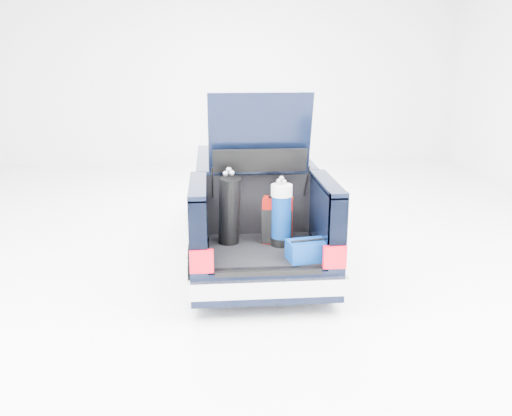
{
  "coord_description": "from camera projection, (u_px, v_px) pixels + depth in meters",
  "views": [
    {
      "loc": [
        -0.62,
        -7.71,
        2.93
      ],
      "look_at": [
        0.0,
        -0.5,
        0.83
      ],
      "focal_mm": 38.0,
      "sensor_mm": 36.0,
      "label": 1
    }
  ],
  "objects": [
    {
      "name": "ground",
      "position": [
        253.0,
        251.0,
        8.24
      ],
      "size": [
        14.0,
        14.0,
        0.0
      ],
      "primitive_type": "plane",
      "color": "white",
      "rests_on": "ground"
    },
    {
      "name": "car",
      "position": [
        253.0,
        207.0,
        8.16
      ],
      "size": [
        1.87,
        4.65,
        2.47
      ],
      "color": "black",
      "rests_on": "ground"
    },
    {
      "name": "red_suitcase",
      "position": [
        278.0,
        220.0,
        6.79
      ],
      "size": [
        0.41,
        0.31,
        0.61
      ],
      "rotation": [
        0.0,
        0.0,
        -0.21
      ],
      "color": "#750803",
      "rests_on": "car"
    },
    {
      "name": "black_golf_bag",
      "position": [
        230.0,
        210.0,
        6.7
      ],
      "size": [
        0.36,
        0.42,
        0.96
      ],
      "rotation": [
        0.0,
        0.0,
        0.31
      ],
      "color": "black",
      "rests_on": "car"
    },
    {
      "name": "blue_golf_bag",
      "position": [
        281.0,
        214.0,
        6.66
      ],
      "size": [
        0.3,
        0.3,
        0.88
      ],
      "rotation": [
        0.0,
        0.0,
        0.15
      ],
      "color": "black",
      "rests_on": "car"
    },
    {
      "name": "blue_duffel",
      "position": [
        308.0,
        250.0,
        6.26
      ],
      "size": [
        0.51,
        0.38,
        0.25
      ],
      "rotation": [
        0.0,
        0.0,
        0.17
      ],
      "color": "navy",
      "rests_on": "car"
    }
  ]
}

